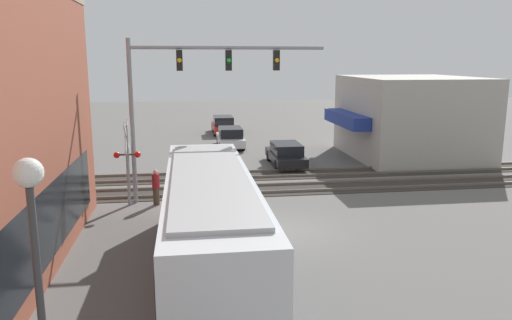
{
  "coord_description": "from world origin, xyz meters",
  "views": [
    {
      "loc": [
        -17.88,
        3.44,
        6.47
      ],
      "look_at": [
        3.78,
        0.36,
        2.0
      ],
      "focal_mm": 35.0,
      "sensor_mm": 36.0,
      "label": 1
    }
  ],
  "objects_px": {
    "parked_car_white": "(230,138)",
    "city_bus": "(210,219)",
    "crossing_signal": "(127,155)",
    "pedestrian_at_crossing": "(156,187)",
    "streetlamp": "(39,290)",
    "parked_car_black": "(286,155)",
    "parked_car_red": "(223,126)"
  },
  "relations": [
    {
      "from": "city_bus",
      "to": "parked_car_red",
      "type": "height_order",
      "value": "city_bus"
    },
    {
      "from": "crossing_signal",
      "to": "pedestrian_at_crossing",
      "type": "relative_size",
      "value": 2.34
    },
    {
      "from": "parked_car_white",
      "to": "pedestrian_at_crossing",
      "type": "xyz_separation_m",
      "value": [
        -14.29,
        4.64,
        0.13
      ]
    },
    {
      "from": "streetlamp",
      "to": "pedestrian_at_crossing",
      "type": "bearing_deg",
      "value": -3.43
    },
    {
      "from": "pedestrian_at_crossing",
      "to": "parked_car_white",
      "type": "bearing_deg",
      "value": -17.99
    },
    {
      "from": "parked_car_red",
      "to": "pedestrian_at_crossing",
      "type": "relative_size",
      "value": 2.93
    },
    {
      "from": "crossing_signal",
      "to": "parked_car_red",
      "type": "height_order",
      "value": "crossing_signal"
    },
    {
      "from": "crossing_signal",
      "to": "parked_car_red",
      "type": "relative_size",
      "value": 0.8
    },
    {
      "from": "parked_car_black",
      "to": "pedestrian_at_crossing",
      "type": "height_order",
      "value": "pedestrian_at_crossing"
    },
    {
      "from": "city_bus",
      "to": "parked_car_white",
      "type": "relative_size",
      "value": 2.59
    },
    {
      "from": "city_bus",
      "to": "parked_car_black",
      "type": "height_order",
      "value": "city_bus"
    },
    {
      "from": "city_bus",
      "to": "crossing_signal",
      "type": "height_order",
      "value": "crossing_signal"
    },
    {
      "from": "parked_car_red",
      "to": "pedestrian_at_crossing",
      "type": "xyz_separation_m",
      "value": [
        -21.24,
        4.64,
        0.11
      ]
    },
    {
      "from": "streetlamp",
      "to": "pedestrian_at_crossing",
      "type": "height_order",
      "value": "streetlamp"
    },
    {
      "from": "parked_car_white",
      "to": "parked_car_red",
      "type": "bearing_deg",
      "value": 0.0
    },
    {
      "from": "streetlamp",
      "to": "parked_car_black",
      "type": "relative_size",
      "value": 1.09
    },
    {
      "from": "crossing_signal",
      "to": "parked_car_black",
      "type": "bearing_deg",
      "value": -49.8
    },
    {
      "from": "crossing_signal",
      "to": "streetlamp",
      "type": "xyz_separation_m",
      "value": [
        -14.78,
        -0.32,
        0.72
      ]
    },
    {
      "from": "parked_car_red",
      "to": "streetlamp",
      "type": "bearing_deg",
      "value": 171.26
    },
    {
      "from": "pedestrian_at_crossing",
      "to": "streetlamp",
      "type": "bearing_deg",
      "value": 176.57
    },
    {
      "from": "parked_car_red",
      "to": "parked_car_black",
      "type": "bearing_deg",
      "value": -168.5
    },
    {
      "from": "pedestrian_at_crossing",
      "to": "city_bus",
      "type": "bearing_deg",
      "value": -165.07
    },
    {
      "from": "streetlamp",
      "to": "parked_car_white",
      "type": "xyz_separation_m",
      "value": [
        28.9,
        -5.51,
        -2.33
      ]
    },
    {
      "from": "city_bus",
      "to": "parked_car_black",
      "type": "relative_size",
      "value": 2.52
    },
    {
      "from": "crossing_signal",
      "to": "streetlamp",
      "type": "bearing_deg",
      "value": -178.74
    },
    {
      "from": "city_bus",
      "to": "parked_car_red",
      "type": "xyz_separation_m",
      "value": [
        28.89,
        -2.6,
        -1.02
      ]
    },
    {
      "from": "parked_car_white",
      "to": "pedestrian_at_crossing",
      "type": "bearing_deg",
      "value": 162.01
    },
    {
      "from": "city_bus",
      "to": "parked_car_black",
      "type": "xyz_separation_m",
      "value": [
        15.12,
        -5.4,
        -1.07
      ]
    },
    {
      "from": "streetlamp",
      "to": "parked_car_black",
      "type": "height_order",
      "value": "streetlamp"
    },
    {
      "from": "parked_car_white",
      "to": "city_bus",
      "type": "bearing_deg",
      "value": 173.24
    },
    {
      "from": "city_bus",
      "to": "parked_car_white",
      "type": "bearing_deg",
      "value": -6.76
    },
    {
      "from": "crossing_signal",
      "to": "streetlamp",
      "type": "distance_m",
      "value": 14.8
    }
  ]
}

